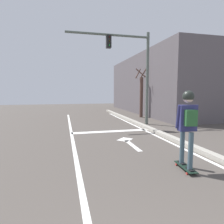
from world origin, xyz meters
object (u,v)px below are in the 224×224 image
traffic_signal_mast (130,61)px  roadside_tree (141,95)px  skater (188,118)px  skateboard (185,167)px

traffic_signal_mast → roadside_tree: traffic_signal_mast is taller
skater → roadside_tree: (2.64, 9.13, 0.40)m
skateboard → roadside_tree: size_ratio=0.22×
skateboard → roadside_tree: (2.64, 9.12, 1.56)m
traffic_signal_mast → roadside_tree: bearing=57.3°
traffic_signal_mast → roadside_tree: 3.91m
traffic_signal_mast → roadside_tree: size_ratio=1.35×
skateboard → roadside_tree: bearing=73.9°
roadside_tree → traffic_signal_mast: bearing=-122.7°
skater → traffic_signal_mast: size_ratio=0.35×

